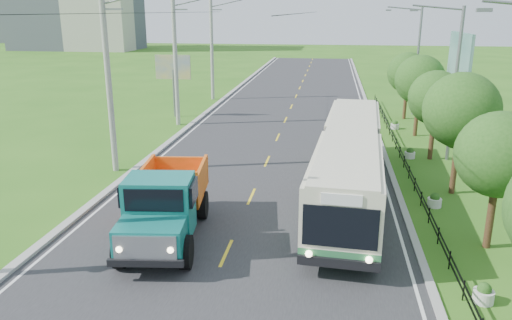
% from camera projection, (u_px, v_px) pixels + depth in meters
% --- Properties ---
extents(ground, '(240.00, 240.00, 0.00)m').
position_uv_depth(ground, '(226.00, 253.00, 18.70)').
color(ground, '#2D6317').
rests_on(ground, ground).
extents(road, '(14.00, 120.00, 0.02)m').
position_uv_depth(road, '(281.00, 131.00, 37.64)').
color(road, '#28282B').
rests_on(road, ground).
extents(curb_left, '(0.40, 120.00, 0.15)m').
position_uv_depth(curb_left, '(188.00, 127.00, 38.65)').
color(curb_left, '#9E9E99').
rests_on(curb_left, ground).
extents(curb_right, '(0.30, 120.00, 0.10)m').
position_uv_depth(curb_right, '(377.00, 134.00, 36.61)').
color(curb_right, '#9E9E99').
rests_on(curb_right, ground).
extents(edge_line_left, '(0.12, 120.00, 0.00)m').
position_uv_depth(edge_line_left, '(195.00, 128.00, 38.59)').
color(edge_line_left, silver).
rests_on(edge_line_left, road).
extents(edge_line_right, '(0.12, 120.00, 0.00)m').
position_uv_depth(edge_line_right, '(370.00, 134.00, 36.69)').
color(edge_line_right, silver).
rests_on(edge_line_right, road).
extents(centre_dash, '(0.12, 2.20, 0.00)m').
position_uv_depth(centre_dash, '(226.00, 253.00, 18.70)').
color(centre_dash, yellow).
rests_on(centre_dash, road).
extents(railing_right, '(0.04, 40.00, 0.60)m').
position_uv_depth(railing_right, '(400.00, 153.00, 30.73)').
color(railing_right, black).
rests_on(railing_right, ground).
extents(pole_near, '(3.51, 0.32, 10.00)m').
position_uv_depth(pole_near, '(109.00, 81.00, 26.94)').
color(pole_near, gray).
rests_on(pole_near, ground).
extents(pole_mid, '(3.51, 0.32, 10.00)m').
position_uv_depth(pole_mid, '(176.00, 60.00, 38.30)').
color(pole_mid, gray).
rests_on(pole_mid, ground).
extents(pole_far, '(3.51, 0.32, 10.00)m').
position_uv_depth(pole_far, '(212.00, 48.00, 49.66)').
color(pole_far, gray).
rests_on(pole_far, ground).
extents(tree_second, '(3.18, 3.26, 5.30)m').
position_uv_depth(tree_second, '(499.00, 159.00, 18.31)').
color(tree_second, '#382314').
rests_on(tree_second, ground).
extents(tree_third, '(3.60, 3.62, 6.00)m').
position_uv_depth(tree_third, '(461.00, 114.00, 23.86)').
color(tree_third, '#382314').
rests_on(tree_third, ground).
extents(tree_fourth, '(3.24, 3.31, 5.40)m').
position_uv_depth(tree_fourth, '(436.00, 101.00, 29.66)').
color(tree_fourth, '#382314').
rests_on(tree_fourth, ground).
extents(tree_fifth, '(3.48, 3.52, 5.80)m').
position_uv_depth(tree_fifth, '(420.00, 82.00, 35.26)').
color(tree_fifth, '#382314').
rests_on(tree_fifth, ground).
extents(tree_back, '(3.30, 3.36, 5.50)m').
position_uv_depth(tree_back, '(408.00, 75.00, 41.00)').
color(tree_back, '#382314').
rests_on(tree_back, ground).
extents(streetlight_mid, '(3.02, 0.20, 9.07)m').
position_uv_depth(streetlight_mid, '(453.00, 79.00, 29.03)').
color(streetlight_mid, slate).
rests_on(streetlight_mid, ground).
extents(streetlight_far, '(3.02, 0.20, 9.07)m').
position_uv_depth(streetlight_far, '(416.00, 57.00, 42.29)').
color(streetlight_far, slate).
rests_on(streetlight_far, ground).
extents(planter_front, '(0.64, 0.64, 0.67)m').
position_uv_depth(planter_front, '(484.00, 294.00, 15.50)').
color(planter_front, silver).
rests_on(planter_front, ground).
extents(planter_near, '(0.64, 0.64, 0.67)m').
position_uv_depth(planter_near, '(435.00, 201.00, 23.08)').
color(planter_near, silver).
rests_on(planter_near, ground).
extents(planter_mid, '(0.64, 0.64, 0.67)m').
position_uv_depth(planter_mid, '(410.00, 154.00, 30.65)').
color(planter_mid, silver).
rests_on(planter_mid, ground).
extents(planter_far, '(0.64, 0.64, 0.67)m').
position_uv_depth(planter_far, '(395.00, 125.00, 38.23)').
color(planter_far, silver).
rests_on(planter_far, ground).
extents(billboard_left, '(3.00, 0.20, 5.20)m').
position_uv_depth(billboard_left, '(173.00, 71.00, 41.67)').
color(billboard_left, slate).
rests_on(billboard_left, ground).
extents(billboard_right, '(0.24, 6.00, 7.30)m').
position_uv_depth(billboard_right, '(459.00, 62.00, 34.35)').
color(billboard_right, slate).
rests_on(billboard_right, ground).
extents(bus, '(3.83, 17.03, 3.26)m').
position_uv_depth(bus, '(350.00, 157.00, 23.96)').
color(bus, '#2D7140').
rests_on(bus, ground).
extents(dump_truck, '(3.39, 7.10, 2.88)m').
position_uv_depth(dump_truck, '(165.00, 200.00, 19.50)').
color(dump_truck, '#13746D').
rests_on(dump_truck, ground).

